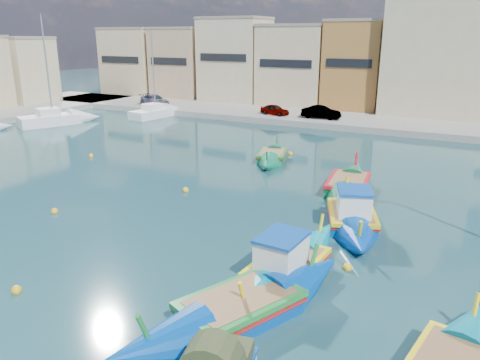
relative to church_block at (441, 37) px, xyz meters
The scene contains 13 objects.
ground 42.08m from the church_block, 104.04° to the right, with size 160.00×160.00×0.00m, color #132F39.
north_quay 15.16m from the church_block, 141.34° to the right, with size 80.00×8.00×0.60m, color gray.
north_townhouses 4.81m from the church_block, 169.17° to the right, with size 83.20×7.87×10.19m.
church_block is the anchor object (origin of this frame).
parked_cars 22.99m from the church_block, 154.21° to the right, with size 24.90×2.59×1.27m.
luzzu_turquoise_cabin 40.94m from the church_block, 91.23° to the right, with size 2.65×9.23×2.92m.
luzzu_blue_cabin 34.95m from the church_block, 89.98° to the right, with size 4.85×8.69×3.01m.
luzzu_cyan_mid 30.21m from the church_block, 92.93° to the right, with size 3.17×9.27×2.68m.
luzzu_green 27.30m from the church_block, 108.30° to the right, with size 3.72×7.47×2.28m.
luzzu_blue_south 44.02m from the church_block, 91.58° to the right, with size 5.83×9.61×2.76m.
yacht_north 30.63m from the church_block, 155.26° to the right, with size 3.26×7.84×10.15m.
yacht_midnorth 39.70m from the church_block, 147.57° to the right, with size 5.63×8.33×11.45m.
mooring_buoys 37.26m from the church_block, 105.93° to the right, with size 21.93×23.26×0.36m.
Camera 1 is at (14.81, -14.87, 8.75)m, focal length 35.00 mm.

